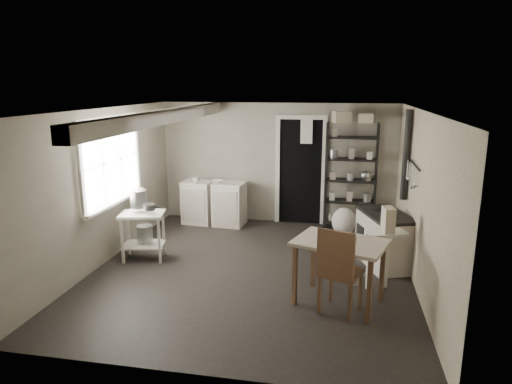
% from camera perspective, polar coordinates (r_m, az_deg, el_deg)
% --- Properties ---
extents(floor, '(5.00, 5.00, 0.00)m').
position_cam_1_polar(floor, '(6.73, -0.48, -9.74)').
color(floor, black).
rests_on(floor, ground).
extents(ceiling, '(5.00, 5.00, 0.00)m').
position_cam_1_polar(ceiling, '(6.20, -0.52, 10.22)').
color(ceiling, white).
rests_on(ceiling, wall_back).
extents(wall_back, '(4.50, 0.02, 2.30)m').
position_cam_1_polar(wall_back, '(8.78, 2.67, 3.57)').
color(wall_back, '#9E9786').
rests_on(wall_back, ground).
extents(wall_front, '(4.50, 0.02, 2.30)m').
position_cam_1_polar(wall_front, '(4.05, -7.45, -8.32)').
color(wall_front, '#9E9786').
rests_on(wall_front, ground).
extents(wall_left, '(0.02, 5.00, 2.30)m').
position_cam_1_polar(wall_left, '(7.14, -18.51, 0.62)').
color(wall_left, '#9E9786').
rests_on(wall_left, ground).
extents(wall_right, '(0.02, 5.00, 2.30)m').
position_cam_1_polar(wall_right, '(6.34, 19.88, -1.05)').
color(wall_right, '#9E9786').
rests_on(wall_right, ground).
extents(window, '(0.12, 1.76, 1.28)m').
position_cam_1_polar(window, '(7.24, -17.74, 3.66)').
color(window, silver).
rests_on(window, wall_left).
extents(doorway, '(0.96, 0.10, 2.08)m').
position_cam_1_polar(doorway, '(8.73, 5.56, 2.47)').
color(doorway, silver).
rests_on(doorway, ground).
extents(ceiling_beam, '(0.18, 5.00, 0.18)m').
position_cam_1_polar(ceiling_beam, '(6.54, -11.02, 9.27)').
color(ceiling_beam, silver).
rests_on(ceiling_beam, ceiling).
extents(wallpaper_panel, '(0.01, 5.00, 2.30)m').
position_cam_1_polar(wallpaper_panel, '(6.34, 19.79, -1.04)').
color(wallpaper_panel, beige).
rests_on(wallpaper_panel, wall_right).
extents(utensil_rail, '(0.06, 1.20, 0.44)m').
position_cam_1_polar(utensil_rail, '(6.83, 18.89, 3.46)').
color(utensil_rail, '#ABABAE').
rests_on(utensil_rail, wall_right).
extents(prep_table, '(0.73, 0.58, 0.74)m').
position_cam_1_polar(prep_table, '(7.21, -13.92, -5.14)').
color(prep_table, silver).
rests_on(prep_table, ground).
extents(stockpot, '(0.30, 0.30, 0.27)m').
position_cam_1_polar(stockpot, '(7.14, -14.46, -0.85)').
color(stockpot, '#ABABAE').
rests_on(stockpot, prep_table).
extents(saucepan, '(0.18, 0.18, 0.10)m').
position_cam_1_polar(saucepan, '(6.99, -13.20, -1.83)').
color(saucepan, '#ABABAE').
rests_on(saucepan, prep_table).
extents(bucket, '(0.24, 0.24, 0.26)m').
position_cam_1_polar(bucket, '(7.27, -13.73, -5.10)').
color(bucket, '#ABABAE').
rests_on(bucket, prep_table).
extents(base_cabinets, '(1.30, 0.64, 0.82)m').
position_cam_1_polar(base_cabinets, '(8.80, -5.27, -1.04)').
color(base_cabinets, beige).
rests_on(base_cabinets, ground).
extents(mixing_bowl, '(0.29, 0.29, 0.07)m').
position_cam_1_polar(mixing_bowl, '(8.58, -5.00, 1.99)').
color(mixing_bowl, silver).
rests_on(mixing_bowl, base_cabinets).
extents(counter_cup, '(0.13, 0.13, 0.10)m').
position_cam_1_polar(counter_cup, '(8.66, -7.54, 2.14)').
color(counter_cup, silver).
rests_on(counter_cup, base_cabinets).
extents(shelf_rack, '(0.94, 0.38, 1.97)m').
position_cam_1_polar(shelf_rack, '(8.53, 11.71, 1.65)').
color(shelf_rack, black).
rests_on(shelf_rack, ground).
extents(shelf_jar, '(0.10, 0.10, 0.17)m').
position_cam_1_polar(shelf_jar, '(8.49, 9.69, 4.49)').
color(shelf_jar, silver).
rests_on(shelf_jar, shelf_rack).
extents(storage_box_a, '(0.35, 0.33, 0.20)m').
position_cam_1_polar(storage_box_a, '(8.33, 10.64, 8.79)').
color(storage_box_a, beige).
rests_on(storage_box_a, shelf_rack).
extents(storage_box_b, '(0.31, 0.29, 0.17)m').
position_cam_1_polar(storage_box_b, '(8.35, 13.68, 8.52)').
color(storage_box_b, beige).
rests_on(storage_box_b, shelf_rack).
extents(stove, '(0.86, 1.14, 0.79)m').
position_cam_1_polar(stove, '(7.04, 15.80, -5.37)').
color(stove, beige).
rests_on(stove, ground).
extents(stovepipe, '(0.13, 0.13, 1.39)m').
position_cam_1_polar(stovepipe, '(7.27, 18.30, 4.39)').
color(stovepipe, black).
rests_on(stovepipe, stove).
extents(side_ledge, '(0.57, 0.44, 0.78)m').
position_cam_1_polar(side_ledge, '(6.27, 15.90, -7.80)').
color(side_ledge, silver).
rests_on(side_ledge, ground).
extents(oats_box, '(0.17, 0.24, 0.33)m').
position_cam_1_polar(oats_box, '(6.09, 16.25, -2.71)').
color(oats_box, beige).
rests_on(oats_box, side_ledge).
extents(work_table, '(1.24, 1.04, 0.81)m').
position_cam_1_polar(work_table, '(5.74, 10.32, -10.04)').
color(work_table, beige).
rests_on(work_table, ground).
extents(table_cup, '(0.12, 0.12, 0.09)m').
position_cam_1_polar(table_cup, '(5.49, 12.01, -6.44)').
color(table_cup, silver).
rests_on(table_cup, work_table).
extents(chair, '(0.57, 0.58, 1.06)m').
position_cam_1_polar(chair, '(5.50, 10.57, -9.94)').
color(chair, brown).
rests_on(chair, ground).
extents(flour_sack, '(0.50, 0.46, 0.51)m').
position_cam_1_polar(flour_sack, '(8.28, 10.91, -3.73)').
color(flour_sack, silver).
rests_on(flour_sack, ground).
extents(floor_crock, '(0.13, 0.13, 0.15)m').
position_cam_1_polar(floor_crock, '(6.41, 12.31, -10.56)').
color(floor_crock, silver).
rests_on(floor_crock, ground).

